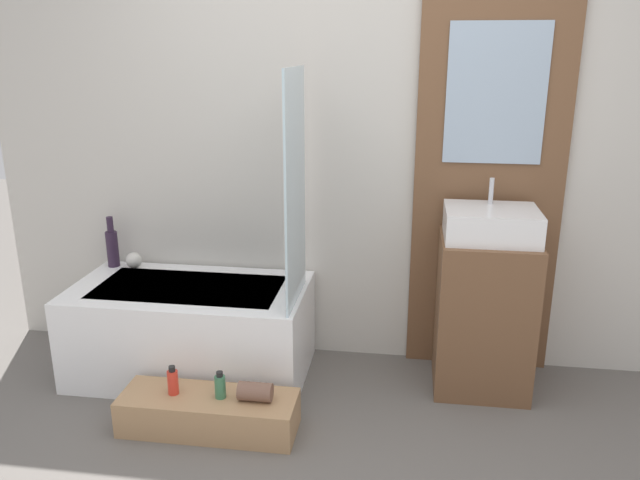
{
  "coord_description": "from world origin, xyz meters",
  "views": [
    {
      "loc": [
        0.33,
        -1.86,
        1.78
      ],
      "look_at": [
        -0.05,
        0.71,
        0.97
      ],
      "focal_mm": 35.0,
      "sensor_mm": 36.0,
      "label": 1
    }
  ],
  "objects_px": {
    "sink": "(491,224)",
    "bottle_soap_secondary": "(220,386)",
    "wooden_step_bench": "(209,413)",
    "vase_tall_dark": "(112,246)",
    "bathtub": "(192,330)",
    "bottle_soap_primary": "(173,381)",
    "vase_round_light": "(134,260)"
  },
  "relations": [
    {
      "from": "wooden_step_bench",
      "to": "bottle_soap_primary",
      "type": "relative_size",
      "value": 5.82
    },
    {
      "from": "sink",
      "to": "bottle_soap_secondary",
      "type": "relative_size",
      "value": 3.44
    },
    {
      "from": "wooden_step_bench",
      "to": "sink",
      "type": "xyz_separation_m",
      "value": [
        1.33,
        0.63,
        0.83
      ]
    },
    {
      "from": "sink",
      "to": "vase_tall_dark",
      "type": "bearing_deg",
      "value": 175.62
    },
    {
      "from": "wooden_step_bench",
      "to": "bathtub",
      "type": "bearing_deg",
      "value": 116.38
    },
    {
      "from": "bathtub",
      "to": "wooden_step_bench",
      "type": "distance_m",
      "value": 0.62
    },
    {
      "from": "bathtub",
      "to": "bottle_soap_secondary",
      "type": "bearing_deg",
      "value": -58.35
    },
    {
      "from": "wooden_step_bench",
      "to": "bottle_soap_secondary",
      "type": "bearing_deg",
      "value": 0.0
    },
    {
      "from": "bottle_soap_secondary",
      "to": "sink",
      "type": "bearing_deg",
      "value": 26.33
    },
    {
      "from": "bathtub",
      "to": "sink",
      "type": "bearing_deg",
      "value": 3.48
    },
    {
      "from": "bottle_soap_primary",
      "to": "sink",
      "type": "bearing_deg",
      "value": 22.67
    },
    {
      "from": "bottle_soap_secondary",
      "to": "vase_tall_dark",
      "type": "bearing_deg",
      "value": 138.22
    },
    {
      "from": "bathtub",
      "to": "bottle_soap_primary",
      "type": "xyz_separation_m",
      "value": [
        0.09,
        -0.53,
        -0.02
      ]
    },
    {
      "from": "vase_tall_dark",
      "to": "bottle_soap_secondary",
      "type": "height_order",
      "value": "vase_tall_dark"
    },
    {
      "from": "wooden_step_bench",
      "to": "vase_tall_dark",
      "type": "xyz_separation_m",
      "value": [
        -0.82,
        0.79,
        0.55
      ]
    },
    {
      "from": "sink",
      "to": "vase_tall_dark",
      "type": "relative_size",
      "value": 1.53
    },
    {
      "from": "wooden_step_bench",
      "to": "bottle_soap_secondary",
      "type": "height_order",
      "value": "bottle_soap_secondary"
    },
    {
      "from": "bathtub",
      "to": "vase_round_light",
      "type": "height_order",
      "value": "vase_round_light"
    },
    {
      "from": "vase_tall_dark",
      "to": "bathtub",
      "type": "bearing_deg",
      "value": -25.08
    },
    {
      "from": "wooden_step_bench",
      "to": "bottle_soap_primary",
      "type": "distance_m",
      "value": 0.23
    },
    {
      "from": "sink",
      "to": "bottle_soap_secondary",
      "type": "xyz_separation_m",
      "value": [
        -1.27,
        -0.63,
        -0.67
      ]
    },
    {
      "from": "bathtub",
      "to": "bottle_soap_primary",
      "type": "bearing_deg",
      "value": -80.07
    },
    {
      "from": "vase_tall_dark",
      "to": "vase_round_light",
      "type": "relative_size",
      "value": 3.22
    },
    {
      "from": "bathtub",
      "to": "vase_round_light",
      "type": "xyz_separation_m",
      "value": [
        -0.43,
        0.25,
        0.3
      ]
    },
    {
      "from": "wooden_step_bench",
      "to": "vase_tall_dark",
      "type": "bearing_deg",
      "value": 136.09
    },
    {
      "from": "vase_round_light",
      "to": "bottle_soap_primary",
      "type": "xyz_separation_m",
      "value": [
        0.52,
        -0.78,
        -0.32
      ]
    },
    {
      "from": "wooden_step_bench",
      "to": "vase_round_light",
      "type": "bearing_deg",
      "value": 131.45
    },
    {
      "from": "sink",
      "to": "vase_tall_dark",
      "type": "height_order",
      "value": "sink"
    },
    {
      "from": "vase_tall_dark",
      "to": "sink",
      "type": "bearing_deg",
      "value": -4.38
    },
    {
      "from": "bottle_soap_secondary",
      "to": "bottle_soap_primary",
      "type": "bearing_deg",
      "value": -180.0
    },
    {
      "from": "sink",
      "to": "vase_round_light",
      "type": "height_order",
      "value": "sink"
    },
    {
      "from": "wooden_step_bench",
      "to": "sink",
      "type": "relative_size",
      "value": 1.82
    }
  ]
}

